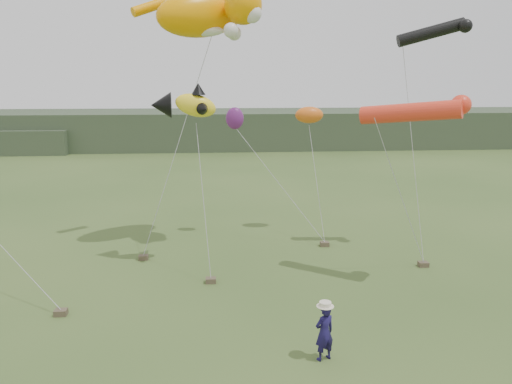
% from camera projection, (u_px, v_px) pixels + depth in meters
% --- Properties ---
extents(ground, '(120.00, 120.00, 0.00)m').
position_uv_depth(ground, '(299.00, 339.00, 14.61)').
color(ground, '#385123').
rests_on(ground, ground).
extents(headland, '(90.00, 13.00, 4.00)m').
position_uv_depth(headland, '(209.00, 129.00, 57.43)').
color(headland, '#2D3D28').
rests_on(headland, ground).
extents(festival_attendant, '(0.69, 0.58, 1.59)m').
position_uv_depth(festival_attendant, '(324.00, 333.00, 13.37)').
color(festival_attendant, '#181244').
rests_on(festival_attendant, ground).
extents(sandbag_anchors, '(13.80, 6.44, 0.20)m').
position_uv_depth(sandbag_anchors, '(242.00, 269.00, 19.78)').
color(sandbag_anchors, brown).
rests_on(sandbag_anchors, ground).
extents(cat_kite, '(5.57, 3.96, 2.50)m').
position_uv_depth(cat_kite, '(210.00, 13.00, 20.90)').
color(cat_kite, '#F79600').
rests_on(cat_kite, ground).
extents(fish_kite, '(2.66, 1.76, 1.45)m').
position_uv_depth(fish_kite, '(183.00, 104.00, 19.20)').
color(fish_kite, yellow).
rests_on(fish_kite, ground).
extents(tube_kites, '(5.19, 5.17, 4.11)m').
position_uv_depth(tube_kites, '(426.00, 82.00, 18.42)').
color(tube_kites, black).
rests_on(tube_kites, ground).
extents(misc_kites, '(4.71, 1.12, 1.03)m').
position_uv_depth(misc_kites, '(283.00, 116.00, 23.77)').
color(misc_kites, orange).
rests_on(misc_kites, ground).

